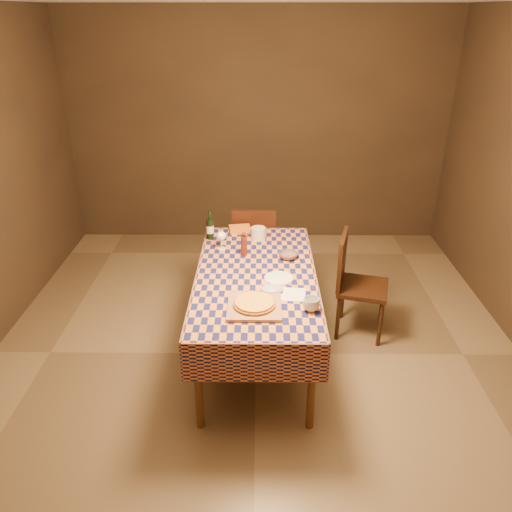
{
  "coord_description": "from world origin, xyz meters",
  "views": [
    {
      "loc": [
        0.03,
        -3.44,
        2.62
      ],
      "look_at": [
        0.0,
        0.05,
        0.9
      ],
      "focal_mm": 35.0,
      "sensor_mm": 36.0,
      "label": 1
    }
  ],
  "objects_px": {
    "chair_right": "(354,279)",
    "pizza": "(254,303)",
    "chair_far": "(254,245)",
    "wine_bottle": "(210,229)",
    "bowl": "(288,256)",
    "dining_table": "(256,282)",
    "cutting_board": "(254,306)",
    "white_plate": "(279,278)"
  },
  "relations": [
    {
      "from": "dining_table",
      "to": "wine_bottle",
      "type": "distance_m",
      "value": 0.81
    },
    {
      "from": "chair_far",
      "to": "chair_right",
      "type": "xyz_separation_m",
      "value": [
        0.88,
        -0.71,
        0.0
      ]
    },
    {
      "from": "wine_bottle",
      "to": "white_plate",
      "type": "relative_size",
      "value": 1.19
    },
    {
      "from": "pizza",
      "to": "white_plate",
      "type": "height_order",
      "value": "pizza"
    },
    {
      "from": "bowl",
      "to": "chair_far",
      "type": "distance_m",
      "value": 0.9
    },
    {
      "from": "cutting_board",
      "to": "wine_bottle",
      "type": "bearing_deg",
      "value": 109.36
    },
    {
      "from": "bowl",
      "to": "white_plate",
      "type": "xyz_separation_m",
      "value": [
        -0.09,
        -0.36,
        -0.02
      ]
    },
    {
      "from": "bowl",
      "to": "white_plate",
      "type": "height_order",
      "value": "bowl"
    },
    {
      "from": "white_plate",
      "to": "chair_right",
      "type": "xyz_separation_m",
      "value": [
        0.67,
        0.45,
        -0.25
      ]
    },
    {
      "from": "wine_bottle",
      "to": "bowl",
      "type": "bearing_deg",
      "value": -29.95
    },
    {
      "from": "wine_bottle",
      "to": "chair_right",
      "type": "distance_m",
      "value": 1.35
    },
    {
      "from": "pizza",
      "to": "dining_table",
      "type": "bearing_deg",
      "value": 89.23
    },
    {
      "from": "dining_table",
      "to": "cutting_board",
      "type": "xyz_separation_m",
      "value": [
        -0.01,
        -0.5,
        0.09
      ]
    },
    {
      "from": "chair_far",
      "to": "chair_right",
      "type": "bearing_deg",
      "value": -39.05
    },
    {
      "from": "cutting_board",
      "to": "white_plate",
      "type": "relative_size",
      "value": 1.67
    },
    {
      "from": "chair_far",
      "to": "chair_right",
      "type": "distance_m",
      "value": 1.13
    },
    {
      "from": "bowl",
      "to": "pizza",
      "type": "bearing_deg",
      "value": -109.49
    },
    {
      "from": "dining_table",
      "to": "chair_far",
      "type": "xyz_separation_m",
      "value": [
        -0.03,
        1.08,
        -0.17
      ]
    },
    {
      "from": "chair_far",
      "to": "pizza",
      "type": "bearing_deg",
      "value": -89.29
    },
    {
      "from": "wine_bottle",
      "to": "chair_right",
      "type": "xyz_separation_m",
      "value": [
        1.27,
        -0.3,
        -0.35
      ]
    },
    {
      "from": "bowl",
      "to": "cutting_board",
      "type": "bearing_deg",
      "value": -109.49
    },
    {
      "from": "dining_table",
      "to": "bowl",
      "type": "distance_m",
      "value": 0.4
    },
    {
      "from": "bowl",
      "to": "chair_far",
      "type": "height_order",
      "value": "chair_far"
    },
    {
      "from": "dining_table",
      "to": "white_plate",
      "type": "height_order",
      "value": "white_plate"
    },
    {
      "from": "cutting_board",
      "to": "chair_far",
      "type": "distance_m",
      "value": 1.6
    },
    {
      "from": "chair_right",
      "to": "pizza",
      "type": "bearing_deg",
      "value": -134.73
    },
    {
      "from": "cutting_board",
      "to": "white_plate",
      "type": "xyz_separation_m",
      "value": [
        0.18,
        0.41,
        -0.01
      ]
    },
    {
      "from": "bowl",
      "to": "chair_far",
      "type": "xyz_separation_m",
      "value": [
        -0.29,
        0.8,
        -0.27
      ]
    },
    {
      "from": "pizza",
      "to": "chair_right",
      "type": "bearing_deg",
      "value": 45.27
    },
    {
      "from": "bowl",
      "to": "wine_bottle",
      "type": "relative_size",
      "value": 0.61
    },
    {
      "from": "wine_bottle",
      "to": "white_plate",
      "type": "xyz_separation_m",
      "value": [
        0.59,
        -0.75,
        -0.09
      ]
    },
    {
      "from": "pizza",
      "to": "white_plate",
      "type": "bearing_deg",
      "value": 66.24
    },
    {
      "from": "dining_table",
      "to": "pizza",
      "type": "xyz_separation_m",
      "value": [
        -0.01,
        -0.5,
        0.11
      ]
    },
    {
      "from": "white_plate",
      "to": "chair_right",
      "type": "height_order",
      "value": "chair_right"
    },
    {
      "from": "chair_right",
      "to": "cutting_board",
      "type": "bearing_deg",
      "value": -134.73
    },
    {
      "from": "dining_table",
      "to": "wine_bottle",
      "type": "height_order",
      "value": "wine_bottle"
    },
    {
      "from": "dining_table",
      "to": "white_plate",
      "type": "distance_m",
      "value": 0.21
    },
    {
      "from": "cutting_board",
      "to": "bowl",
      "type": "xyz_separation_m",
      "value": [
        0.27,
        0.77,
        0.01
      ]
    },
    {
      "from": "cutting_board",
      "to": "chair_far",
      "type": "xyz_separation_m",
      "value": [
        -0.02,
        1.58,
        -0.26
      ]
    },
    {
      "from": "chair_right",
      "to": "white_plate",
      "type": "bearing_deg",
      "value": -146.23
    },
    {
      "from": "dining_table",
      "to": "chair_right",
      "type": "bearing_deg",
      "value": 23.27
    },
    {
      "from": "white_plate",
      "to": "wine_bottle",
      "type": "bearing_deg",
      "value": 128.18
    }
  ]
}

